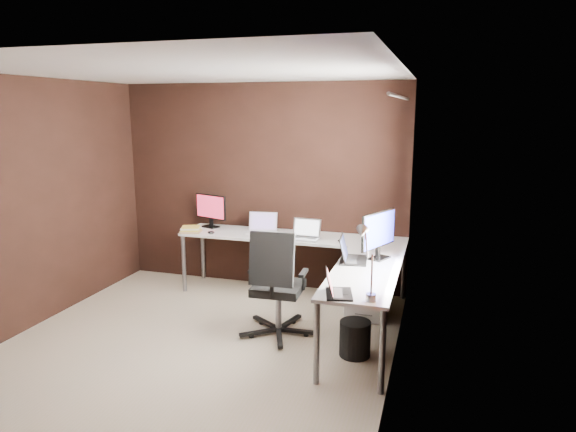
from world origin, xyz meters
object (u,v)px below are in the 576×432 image
object	(u,v)px
laptop_silver	(305,234)
laptop_black_big	(350,255)
laptop_white	(262,228)
laptop_black_small	(335,290)
monitor_right	(379,232)
desk_lamp	(365,253)
drawer_pedestal	(368,288)
monitor_left	(211,209)
wastebasket	(355,339)
book_stack	(191,229)
office_chair	(277,304)

from	to	relation	value
laptop_silver	laptop_black_big	bearing A→B (deg)	-45.81
laptop_white	laptop_black_small	size ratio (longest dim) A/B	1.12
laptop_black_small	monitor_right	bearing A→B (deg)	-24.06
desk_lamp	laptop_white	bearing A→B (deg)	116.23
monitor_right	laptop_black_small	xyz separation A→B (m)	(-0.20, -1.13, -0.22)
laptop_silver	desk_lamp	size ratio (longest dim) A/B	0.59
drawer_pedestal	monitor_left	world-z (taller)	monitor_left
laptop_white	laptop_silver	bearing A→B (deg)	-24.03
desk_lamp	laptop_black_small	bearing A→B (deg)	169.43
drawer_pedestal	laptop_black_big	world-z (taller)	laptop_black_big
monitor_left	laptop_black_big	bearing A→B (deg)	-8.01
wastebasket	drawer_pedestal	bearing A→B (deg)	91.68
drawer_pedestal	monitor_left	distance (m)	2.21
laptop_black_big	monitor_right	bearing A→B (deg)	-64.30
drawer_pedestal	desk_lamp	xyz separation A→B (m)	(0.16, -1.44, 0.79)
laptop_black_small	wastebasket	xyz separation A→B (m)	(0.10, 0.46, -0.61)
monitor_right	book_stack	distance (m)	2.35
laptop_white	monitor_right	bearing A→B (deg)	-34.84
laptop_silver	laptop_black_big	world-z (taller)	laptop_black_big
laptop_black_big	laptop_silver	bearing A→B (deg)	34.96
laptop_silver	office_chair	bearing A→B (deg)	-87.63
drawer_pedestal	monitor_right	bearing A→B (deg)	-67.53
monitor_left	monitor_right	world-z (taller)	monitor_right
laptop_white	wastebasket	bearing A→B (deg)	-53.97
laptop_silver	desk_lamp	distance (m)	1.95
office_chair	wastebasket	world-z (taller)	office_chair
laptop_silver	monitor_left	bearing A→B (deg)	172.81
drawer_pedestal	book_stack	distance (m)	2.21
laptop_white	laptop_black_small	distance (m)	2.26
laptop_black_small	office_chair	size ratio (longest dim) A/B	0.31
book_stack	laptop_white	bearing A→B (deg)	18.16
laptop_white	laptop_black_small	world-z (taller)	laptop_white
laptop_black_small	book_stack	size ratio (longest dim) A/B	1.26
monitor_right	laptop_silver	xyz separation A→B (m)	(-0.89, 0.57, -0.22)
monitor_left	laptop_silver	size ratio (longest dim) A/B	1.34
book_stack	office_chair	xyz separation A→B (m)	(1.39, -0.92, -0.45)
wastebasket	laptop_silver	bearing A→B (deg)	122.57
laptop_silver	wastebasket	bearing A→B (deg)	-54.52
laptop_black_small	wastebasket	bearing A→B (deg)	-25.92
monitor_left	laptop_silver	bearing A→B (deg)	8.37
monitor_left	wastebasket	bearing A→B (deg)	-16.80
drawer_pedestal	laptop_black_small	distance (m)	1.52
monitor_left	laptop_silver	xyz separation A→B (m)	(1.28, -0.23, -0.18)
laptop_white	wastebasket	size ratio (longest dim) A/B	1.16
drawer_pedestal	monitor_right	distance (m)	0.78
laptop_black_small	drawer_pedestal	bearing A→B (deg)	-16.73
desk_lamp	laptop_black_big	bearing A→B (deg)	93.40
laptop_white	desk_lamp	world-z (taller)	desk_lamp
monitor_right	laptop_white	xyz separation A→B (m)	(-1.48, 0.74, -0.22)
monitor_left	monitor_right	xyz separation A→B (m)	(2.18, -0.80, 0.04)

